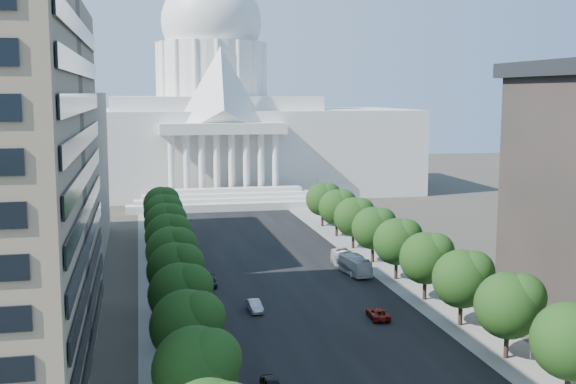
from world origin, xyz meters
TOP-DOWN VIEW (x-y plane):
  - road_asphalt at (0.00, 90.00)m, footprint 30.00×260.00m
  - sidewalk_left at (-19.00, 90.00)m, footprint 8.00×260.00m
  - sidewalk_right at (19.00, 90.00)m, footprint 8.00×260.00m
  - capitol at (0.00, 184.89)m, footprint 120.00×56.00m
  - tree_l_b at (-17.66, 23.81)m, footprint 7.79×7.60m
  - tree_l_c at (-17.66, 35.81)m, footprint 7.79×7.60m
  - tree_l_d at (-17.66, 47.81)m, footprint 7.79×7.60m
  - tree_l_e at (-17.66, 59.81)m, footprint 7.79×7.60m
  - tree_l_f at (-17.66, 71.81)m, footprint 7.79×7.60m
  - tree_l_g at (-17.66, 83.81)m, footprint 7.79×7.60m
  - tree_l_h at (-17.66, 95.81)m, footprint 7.79×7.60m
  - tree_l_i at (-17.66, 107.81)m, footprint 7.79×7.60m
  - tree_l_j at (-17.66, 119.81)m, footprint 7.79×7.60m
  - tree_r_b at (18.34, 23.81)m, footprint 7.79×7.60m
  - tree_r_c at (18.34, 35.81)m, footprint 7.79×7.60m
  - tree_r_d at (18.34, 47.81)m, footprint 7.79×7.60m
  - tree_r_e at (18.34, 59.81)m, footprint 7.79×7.60m
  - tree_r_f at (18.34, 71.81)m, footprint 7.79×7.60m
  - tree_r_g at (18.34, 83.81)m, footprint 7.79×7.60m
  - tree_r_h at (18.34, 95.81)m, footprint 7.79×7.60m
  - tree_r_i at (18.34, 107.81)m, footprint 7.79×7.60m
  - tree_r_j at (18.34, 119.81)m, footprint 7.79×7.60m
  - streetlight_b at (19.90, 35.00)m, footprint 2.61×0.44m
  - streetlight_c at (19.90, 60.00)m, footprint 2.61×0.44m
  - streetlight_d at (19.90, 85.00)m, footprint 2.61×0.44m
  - streetlight_e at (19.90, 110.00)m, footprint 2.61×0.44m
  - streetlight_f at (19.90, 135.00)m, footprint 2.61×0.44m
  - car_silver at (-7.28, 59.21)m, footprint 2.02×4.87m
  - car_red at (8.39, 52.68)m, footprint 2.60×5.24m
  - car_dark_b at (-11.86, 73.51)m, footprint 2.09×4.69m
  - city_bus at (12.00, 77.46)m, footprint 4.10×11.94m

SIDE VIEW (x-z plane):
  - road_asphalt at x=0.00m, z-range -0.01..0.01m
  - sidewalk_left at x=-19.00m, z-range -0.01..0.01m
  - sidewalk_right at x=19.00m, z-range -0.01..0.01m
  - car_dark_b at x=-11.86m, z-range 0.00..1.34m
  - car_red at x=8.39m, z-range 0.00..1.43m
  - car_silver at x=-7.28m, z-range 0.00..1.57m
  - city_bus at x=12.00m, z-range 0.00..3.26m
  - streetlight_b at x=19.90m, z-range 1.32..10.32m
  - streetlight_c at x=19.90m, z-range 1.32..10.32m
  - streetlight_d at x=19.90m, z-range 1.32..10.32m
  - streetlight_e at x=19.90m, z-range 1.32..10.32m
  - streetlight_f at x=19.90m, z-range 1.32..10.32m
  - tree_l_b at x=-17.66m, z-range 1.47..11.44m
  - tree_l_c at x=-17.66m, z-range 1.47..11.44m
  - tree_l_d at x=-17.66m, z-range 1.47..11.44m
  - tree_l_e at x=-17.66m, z-range 1.47..11.44m
  - tree_l_f at x=-17.66m, z-range 1.47..11.44m
  - tree_l_g at x=-17.66m, z-range 1.47..11.44m
  - tree_l_h at x=-17.66m, z-range 1.47..11.44m
  - tree_l_i at x=-17.66m, z-range 1.47..11.44m
  - tree_l_j at x=-17.66m, z-range 1.47..11.44m
  - tree_r_b at x=18.34m, z-range 1.47..11.44m
  - tree_r_c at x=18.34m, z-range 1.47..11.44m
  - tree_r_d at x=18.34m, z-range 1.47..11.44m
  - tree_r_e at x=18.34m, z-range 1.47..11.44m
  - tree_r_f at x=18.34m, z-range 1.47..11.44m
  - tree_r_g at x=18.34m, z-range 1.47..11.44m
  - tree_r_h at x=18.34m, z-range 1.47..11.44m
  - tree_r_i at x=18.34m, z-range 1.47..11.44m
  - tree_r_j at x=18.34m, z-range 1.47..11.44m
  - capitol at x=0.00m, z-range -16.49..56.51m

